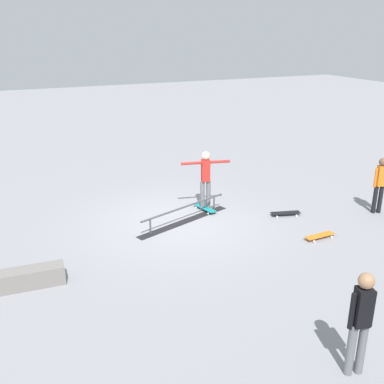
{
  "coord_description": "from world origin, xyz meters",
  "views": [
    {
      "loc": [
        4.09,
        10.02,
        4.78
      ],
      "look_at": [
        -0.15,
        0.57,
        1.0
      ],
      "focal_mm": 42.17,
      "sensor_mm": 36.0,
      "label": 1
    }
  ],
  "objects_px": {
    "skater_main": "(206,176)",
    "loose_skateboard_orange": "(320,236)",
    "bystander_orange_shirt": "(380,182)",
    "bystander_black_shirt": "(361,319)",
    "skate_ledge": "(0,283)",
    "loose_skateboard_black": "(286,213)",
    "grind_rail": "(184,215)",
    "skateboard_main": "(205,208)"
  },
  "relations": [
    {
      "from": "bystander_orange_shirt",
      "to": "skate_ledge",
      "type": "bearing_deg",
      "value": 19.27
    },
    {
      "from": "grind_rail",
      "to": "loose_skateboard_orange",
      "type": "bearing_deg",
      "value": 120.01
    },
    {
      "from": "bystander_orange_shirt",
      "to": "skateboard_main",
      "type": "bearing_deg",
      "value": -6.79
    },
    {
      "from": "grind_rail",
      "to": "bystander_orange_shirt",
      "type": "distance_m",
      "value": 5.34
    },
    {
      "from": "skater_main",
      "to": "loose_skateboard_black",
      "type": "bearing_deg",
      "value": 157.59
    },
    {
      "from": "skate_ledge",
      "to": "bystander_black_shirt",
      "type": "bearing_deg",
      "value": 135.99
    },
    {
      "from": "bystander_orange_shirt",
      "to": "loose_skateboard_black",
      "type": "distance_m",
      "value": 2.66
    },
    {
      "from": "bystander_orange_shirt",
      "to": "bystander_black_shirt",
      "type": "bearing_deg",
      "value": 61.25
    },
    {
      "from": "loose_skateboard_orange",
      "to": "loose_skateboard_black",
      "type": "relative_size",
      "value": 0.98
    },
    {
      "from": "skateboard_main",
      "to": "bystander_orange_shirt",
      "type": "height_order",
      "value": "bystander_orange_shirt"
    },
    {
      "from": "bystander_black_shirt",
      "to": "loose_skateboard_orange",
      "type": "bearing_deg",
      "value": -109.03
    },
    {
      "from": "skate_ledge",
      "to": "loose_skateboard_black",
      "type": "distance_m",
      "value": 7.25
    },
    {
      "from": "skater_main",
      "to": "loose_skateboard_orange",
      "type": "distance_m",
      "value": 3.4
    },
    {
      "from": "bystander_black_shirt",
      "to": "loose_skateboard_black",
      "type": "bearing_deg",
      "value": -101.58
    },
    {
      "from": "skate_ledge",
      "to": "skater_main",
      "type": "xyz_separation_m",
      "value": [
        -5.4,
        -2.14,
        0.78
      ]
    },
    {
      "from": "bystander_black_shirt",
      "to": "loose_skateboard_black",
      "type": "relative_size",
      "value": 2.02
    },
    {
      "from": "skater_main",
      "to": "bystander_black_shirt",
      "type": "bearing_deg",
      "value": 96.35
    },
    {
      "from": "skate_ledge",
      "to": "skateboard_main",
      "type": "distance_m",
      "value": 5.75
    },
    {
      "from": "bystander_orange_shirt",
      "to": "loose_skateboard_orange",
      "type": "xyz_separation_m",
      "value": [
        2.46,
        0.67,
        -0.8
      ]
    },
    {
      "from": "skate_ledge",
      "to": "loose_skateboard_black",
      "type": "relative_size",
      "value": 2.92
    },
    {
      "from": "bystander_orange_shirt",
      "to": "loose_skateboard_orange",
      "type": "relative_size",
      "value": 1.92
    },
    {
      "from": "grind_rail",
      "to": "loose_skateboard_black",
      "type": "xyz_separation_m",
      "value": [
        -2.67,
        0.73,
        -0.12
      ]
    },
    {
      "from": "loose_skateboard_orange",
      "to": "loose_skateboard_black",
      "type": "height_order",
      "value": "same"
    },
    {
      "from": "bystander_orange_shirt",
      "to": "loose_skateboard_orange",
      "type": "distance_m",
      "value": 2.68
    },
    {
      "from": "skateboard_main",
      "to": "bystander_orange_shirt",
      "type": "relative_size",
      "value": 0.53
    },
    {
      "from": "loose_skateboard_orange",
      "to": "skateboard_main",
      "type": "bearing_deg",
      "value": 120.34
    },
    {
      "from": "bystander_black_shirt",
      "to": "skater_main",
      "type": "bearing_deg",
      "value": -82.53
    },
    {
      "from": "skate_ledge",
      "to": "loose_skateboard_orange",
      "type": "height_order",
      "value": "skate_ledge"
    },
    {
      "from": "skater_main",
      "to": "loose_skateboard_orange",
      "type": "relative_size",
      "value": 2.07
    },
    {
      "from": "skate_ledge",
      "to": "bystander_orange_shirt",
      "type": "relative_size",
      "value": 1.55
    },
    {
      "from": "grind_rail",
      "to": "loose_skateboard_black",
      "type": "bearing_deg",
      "value": 145.59
    },
    {
      "from": "grind_rail",
      "to": "skate_ledge",
      "type": "height_order",
      "value": "grind_rail"
    },
    {
      "from": "skater_main",
      "to": "bystander_black_shirt",
      "type": "xyz_separation_m",
      "value": [
        0.78,
        6.61,
        -0.03
      ]
    },
    {
      "from": "skate_ledge",
      "to": "bystander_orange_shirt",
      "type": "height_order",
      "value": "bystander_orange_shirt"
    },
    {
      "from": "bystander_orange_shirt",
      "to": "loose_skateboard_black",
      "type": "height_order",
      "value": "bystander_orange_shirt"
    },
    {
      "from": "bystander_orange_shirt",
      "to": "loose_skateboard_black",
      "type": "relative_size",
      "value": 1.88
    },
    {
      "from": "skate_ledge",
      "to": "loose_skateboard_orange",
      "type": "relative_size",
      "value": 2.98
    },
    {
      "from": "grind_rail",
      "to": "skate_ledge",
      "type": "xyz_separation_m",
      "value": [
        4.53,
        1.6,
        -0.0
      ]
    },
    {
      "from": "loose_skateboard_black",
      "to": "loose_skateboard_orange",
      "type": "bearing_deg",
      "value": -77.46
    },
    {
      "from": "grind_rail",
      "to": "skater_main",
      "type": "xyz_separation_m",
      "value": [
        -0.88,
        -0.55,
        0.78
      ]
    },
    {
      "from": "grind_rail",
      "to": "skate_ledge",
      "type": "distance_m",
      "value": 4.8
    },
    {
      "from": "skater_main",
      "to": "loose_skateboard_black",
      "type": "height_order",
      "value": "skater_main"
    }
  ]
}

